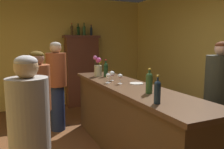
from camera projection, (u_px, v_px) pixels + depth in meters
name	position (u px, v px, depth m)	size (l,w,h in m)	color
wall_back	(50.00, 52.00, 5.57)	(5.16, 0.12, 2.76)	gold
bar_counter	(129.00, 120.00, 3.15)	(0.66, 2.97, 1.03)	#4F361F
display_cabinet	(82.00, 69.00, 5.69)	(0.90, 0.37, 1.80)	brown
wine_bottle_pinot	(106.00, 69.00, 3.85)	(0.07, 0.07, 0.30)	#17351B
wine_bottle_chardonnay	(157.00, 91.00, 2.13)	(0.06, 0.06, 0.28)	#192A3D
wine_bottle_riesling	(149.00, 82.00, 2.57)	(0.08, 0.08, 0.29)	#2C4E26
wine_glass_front	(112.00, 74.00, 3.44)	(0.08, 0.08, 0.15)	white
wine_glass_mid	(120.00, 77.00, 3.16)	(0.07, 0.07, 0.15)	white
wine_glass_rear	(108.00, 76.00, 3.24)	(0.07, 0.07, 0.14)	white
flower_arrangement	(98.00, 67.00, 3.89)	(0.15, 0.13, 0.36)	tan
cheese_plate	(137.00, 83.00, 3.18)	(0.20, 0.20, 0.01)	white
display_bottle_left	(72.00, 30.00, 5.45)	(0.07, 0.07, 0.29)	#44311A
display_bottle_midleft	(78.00, 30.00, 5.52)	(0.07, 0.07, 0.29)	#153619
display_bottle_center	(84.00, 30.00, 5.58)	(0.08, 0.08, 0.32)	#2A512E
display_bottle_midright	(91.00, 31.00, 5.66)	(0.06, 0.06, 0.28)	#172235
patron_redhead	(39.00, 104.00, 2.80)	(0.30, 0.30, 1.52)	#9D9488
patron_near_entrance	(30.00, 142.00, 1.74)	(0.32, 0.32, 1.52)	maroon
patron_in_grey	(57.00, 83.00, 4.03)	(0.36, 0.36, 1.63)	#1A254A
bartender	(219.00, 103.00, 2.69)	(0.35, 0.35, 1.63)	maroon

